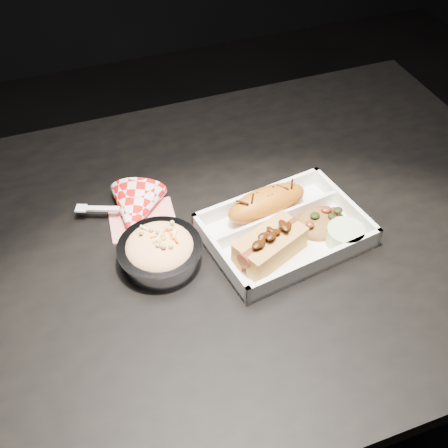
{
  "coord_description": "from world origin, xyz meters",
  "views": [
    {
      "loc": [
        -0.21,
        -0.61,
        1.42
      ],
      "look_at": [
        0.0,
        -0.04,
        0.81
      ],
      "focal_mm": 45.0,
      "sensor_mm": 36.0,
      "label": 1
    }
  ],
  "objects_px": {
    "food_tray": "(284,233)",
    "napkin_fork": "(135,211)",
    "foil_coleslaw_cup": "(160,250)",
    "fried_pastry": "(267,203)",
    "hotdog": "(270,244)",
    "dining_table": "(214,270)"
  },
  "relations": [
    {
      "from": "food_tray",
      "to": "hotdog",
      "type": "xyz_separation_m",
      "value": [
        -0.04,
        -0.03,
        0.02
      ]
    },
    {
      "from": "food_tray",
      "to": "foil_coleslaw_cup",
      "type": "bearing_deg",
      "value": 166.61
    },
    {
      "from": "food_tray",
      "to": "napkin_fork",
      "type": "relative_size",
      "value": 1.66
    },
    {
      "from": "hotdog",
      "to": "napkin_fork",
      "type": "relative_size",
      "value": 0.77
    },
    {
      "from": "hotdog",
      "to": "napkin_fork",
      "type": "xyz_separation_m",
      "value": [
        -0.18,
        0.16,
        -0.02
      ]
    },
    {
      "from": "foil_coleslaw_cup",
      "to": "food_tray",
      "type": "bearing_deg",
      "value": -4.85
    },
    {
      "from": "fried_pastry",
      "to": "foil_coleslaw_cup",
      "type": "relative_size",
      "value": 1.11
    },
    {
      "from": "fried_pastry",
      "to": "hotdog",
      "type": "xyz_separation_m",
      "value": [
        -0.03,
        -0.09,
        0.0
      ]
    },
    {
      "from": "napkin_fork",
      "to": "food_tray",
      "type": "bearing_deg",
      "value": -8.6
    },
    {
      "from": "food_tray",
      "to": "napkin_fork",
      "type": "height_order",
      "value": "napkin_fork"
    },
    {
      "from": "food_tray",
      "to": "hotdog",
      "type": "distance_m",
      "value": 0.06
    },
    {
      "from": "fried_pastry",
      "to": "hotdog",
      "type": "distance_m",
      "value": 0.09
    },
    {
      "from": "fried_pastry",
      "to": "dining_table",
      "type": "bearing_deg",
      "value": -175.42
    },
    {
      "from": "food_tray",
      "to": "fried_pastry",
      "type": "xyz_separation_m",
      "value": [
        -0.01,
        0.05,
        0.02
      ]
    },
    {
      "from": "fried_pastry",
      "to": "napkin_fork",
      "type": "bearing_deg",
      "value": 160.46
    },
    {
      "from": "fried_pastry",
      "to": "napkin_fork",
      "type": "relative_size",
      "value": 0.89
    },
    {
      "from": "foil_coleslaw_cup",
      "to": "napkin_fork",
      "type": "xyz_separation_m",
      "value": [
        -0.01,
        0.11,
        -0.01
      ]
    },
    {
      "from": "fried_pastry",
      "to": "foil_coleslaw_cup",
      "type": "bearing_deg",
      "value": -169.24
    },
    {
      "from": "fried_pastry",
      "to": "foil_coleslaw_cup",
      "type": "distance_m",
      "value": 0.2
    },
    {
      "from": "hotdog",
      "to": "fried_pastry",
      "type": "bearing_deg",
      "value": 46.97
    },
    {
      "from": "hotdog",
      "to": "dining_table",
      "type": "bearing_deg",
      "value": 106.7
    },
    {
      "from": "hotdog",
      "to": "food_tray",
      "type": "bearing_deg",
      "value": 16.5
    }
  ]
}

